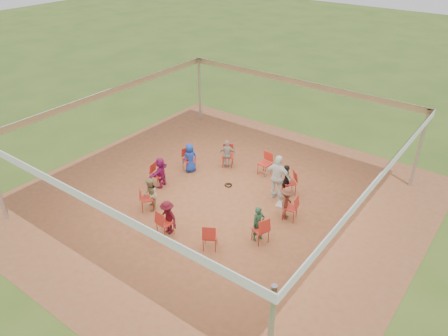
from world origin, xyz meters
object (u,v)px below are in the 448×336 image
Objects in this scene: chair_4 at (189,160)px; laptop at (282,203)px; chair_2 at (265,164)px; chair_8 at (210,236)px; person_seated_0 at (287,203)px; person_seated_3 at (190,158)px; person_seated_2 at (227,154)px; cable_coil at (228,185)px; chair_6 at (147,198)px; person_seated_4 at (161,172)px; person_seated_7 at (258,224)px; chair_5 at (158,175)px; person_seated_6 at (168,218)px; chair_0 at (290,208)px; person_seated_1 at (286,180)px; chair_7 at (165,223)px; person_seated_5 at (150,195)px; chair_1 at (289,183)px; standing_person at (278,178)px; chair_3 at (228,156)px; chair_9 at (260,230)px.

chair_4 reaches higher than laptop.
chair_2 is 4.74m from chair_8.
chair_4 is 0.78× the size of person_seated_0.
person_seated_3 is (-3.43, 3.10, 0.14)m from chair_8.
cable_coil is at bearing 97.55° from person_seated_2.
cable_coil is at bearing 114.35° from person_seated_3.
person_seated_2 reaches higher than chair_6.
person_seated_4 reaches higher than laptop.
person_seated_7 is (3.83, 0.91, 0.14)m from chair_6.
chair_5 is 0.78× the size of person_seated_6.
person_seated_6 reaches higher than chair_8.
chair_5 is (-4.87, -1.06, 0.00)m from chair_0.
person_seated_6 is 3.38m from cable_coil.
chair_2 is at bearing 13.66° from person_seated_1.
chair_8 is at bearing 18.00° from chair_7.
chair_7 is 3.48m from cable_coil.
person_seated_0 is at bearing 72.00° from person_seated_5.
chair_1 is 1.00× the size of chair_2.
standing_person reaches higher than person_seated_7.
person_seated_0 is 1.00× the size of person_seated_7.
chair_2 is 2.86m from person_seated_3.
person_seated_5 reaches higher than chair_2.
chair_6 is (0.62, -2.86, 0.00)m from chair_4.
person_seated_5 is 1.47m from person_seated_6.
chair_3 is at bearing 127.03° from person_seated_5.
chair_3 is at bearing 90.00° from chair_8.
person_seated_4 is at bearing 36.00° from person_seated_2.
person_seated_5 is (0.08, 0.09, 0.14)m from chair_6.
chair_9 is at bearing 108.00° from chair_3.
chair_7 is 3.94m from person_seated_3.
person_seated_1 is at bearing 90.00° from chair_1.
chair_3 is 4.74m from chair_9.
chair_5 is at bearing 166.34° from person_seated_5.
chair_2 is 1.00× the size of chair_8.
chair_5 is 2.27× the size of laptop.
person_seated_0 is 1.47m from person_seated_7.
chair_7 is 0.18m from person_seated_6.
chair_3 and chair_4 have the same top height.
chair_0 is at bearing 71.54° from person_seated_5.
chair_9 is at bearing -36.78° from cable_coil.
chair_3 is 1.51m from person_seated_3.
chair_5 is at bearing 162.00° from chair_6.
chair_9 is at bearing 72.00° from chair_5.
person_seated_4 is 4.58m from laptop.
chair_3 is at bearing 34.05° from person_seated_1.
person_seated_4 and person_seated_7 have the same top height.
person_seated_0 is (-0.12, -0.03, 0.14)m from chair_0.
chair_4 is (-2.53, -1.48, 0.00)m from chair_2.
person_seated_1 is (1.83, 4.25, 0.14)m from chair_7.
chair_0 is 1.51m from person_seated_7.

